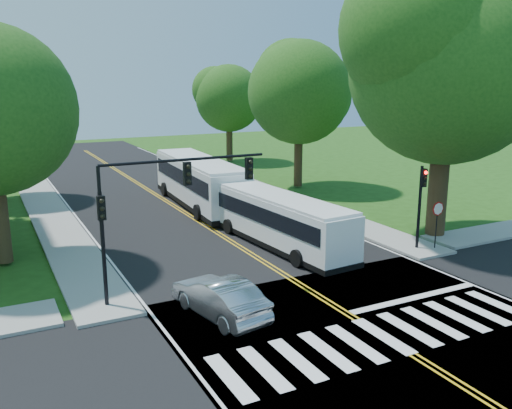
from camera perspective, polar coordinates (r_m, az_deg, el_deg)
ground at (r=20.70m, az=12.29°, el=-12.84°), size 140.00×140.00×0.00m
road at (r=35.54m, az=-6.39°, el=-1.56°), size 14.00×96.00×0.01m
cross_road at (r=20.70m, az=12.29°, el=-12.82°), size 60.00×12.00×0.01m
center_line at (r=39.19m, az=-8.49°, el=-0.22°), size 0.36×70.00×0.01m
edge_line_w at (r=37.65m, az=-18.32°, el=-1.31°), size 0.12×70.00×0.01m
edge_line_e at (r=41.80m, az=0.36°, el=0.76°), size 0.12×70.00×0.01m
crosswalk at (r=20.36m, az=13.21°, el=-13.31°), size 12.60×3.00×0.01m
stop_bar at (r=23.95m, az=16.41°, el=-9.37°), size 6.60×0.40×0.01m
sidewalk_nw at (r=40.35m, az=-21.11°, el=-0.50°), size 2.60×40.00×0.15m
sidewalk_ne at (r=45.07m, az=0.28°, el=1.75°), size 2.60×40.00×0.15m
tree_ne_big at (r=32.06m, az=19.51°, el=13.58°), size 10.80×10.80×14.91m
tree_east_mid at (r=44.92m, az=4.59°, el=11.67°), size 8.40×8.40×11.93m
tree_east_far at (r=59.56m, az=-2.87°, el=11.08°), size 7.20×7.20×10.34m
signal_nw at (r=22.02m, az=-10.08°, el=0.92°), size 7.15×0.46×5.66m
signal_ne at (r=29.58m, az=16.98°, el=0.85°), size 0.30×0.46×4.40m
stop_sign at (r=30.02m, az=18.57°, el=-0.92°), size 0.76×0.08×2.53m
bus_lead at (r=29.42m, az=2.45°, el=-1.57°), size 3.28×11.09×2.83m
bus_follow at (r=38.98m, az=-6.01°, el=2.47°), size 3.70×13.24×3.39m
hatchback at (r=21.09m, az=-3.86°, el=-9.71°), size 2.46×4.90×1.54m
suv at (r=33.75m, az=5.88°, el=-1.06°), size 3.26×5.54×1.45m
dark_sedan at (r=35.75m, az=3.71°, el=-0.33°), size 2.56×4.73×1.30m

